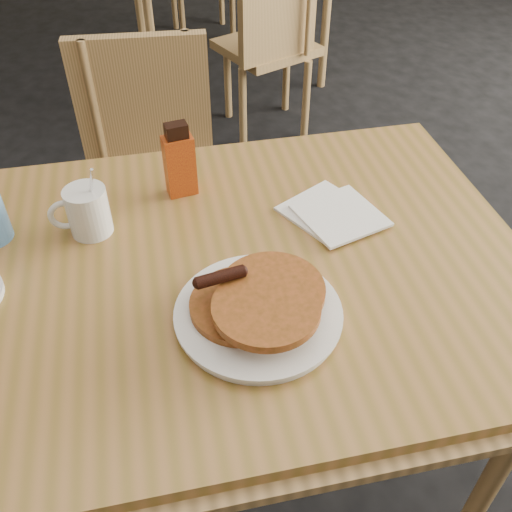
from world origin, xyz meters
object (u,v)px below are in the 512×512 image
at_px(coffee_mug, 87,211).
at_px(syrup_bottle, 179,162).
at_px(main_table, 199,283).
at_px(pancake_plate, 259,308).
at_px(chair_main_far, 154,164).
at_px(chair_neighbor_near, 272,34).

xyz_separation_m(coffee_mug, syrup_bottle, (0.19, 0.08, 0.02)).
bearing_deg(main_table, pancake_plate, -63.19).
distance_m(chair_main_far, chair_neighbor_near, 1.14).
bearing_deg(main_table, chair_neighbor_near, 69.06).
height_order(main_table, pancake_plate, pancake_plate).
distance_m(pancake_plate, coffee_mug, 0.40).
xyz_separation_m(chair_neighbor_near, pancake_plate, (-0.56, -1.82, 0.27)).
bearing_deg(syrup_bottle, chair_main_far, 86.81).
xyz_separation_m(chair_main_far, syrup_bottle, (0.02, -0.49, 0.31)).
bearing_deg(chair_main_far, main_table, -81.69).
xyz_separation_m(chair_main_far, chair_neighbor_near, (0.65, 0.94, -0.01)).
bearing_deg(coffee_mug, syrup_bottle, 17.80).
relative_size(chair_neighbor_near, pancake_plate, 3.07).
height_order(chair_main_far, coffee_mug, coffee_mug).
xyz_separation_m(main_table, chair_main_far, (-0.01, 0.73, -0.19)).
height_order(chair_main_far, chair_neighbor_near, chair_main_far).
relative_size(chair_main_far, pancake_plate, 3.15).
height_order(main_table, syrup_bottle, syrup_bottle).
distance_m(chair_neighbor_near, pancake_plate, 1.92).
relative_size(main_table, coffee_mug, 8.79).
height_order(pancake_plate, coffee_mug, coffee_mug).
bearing_deg(coffee_mug, chair_neighbor_near, 56.34).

